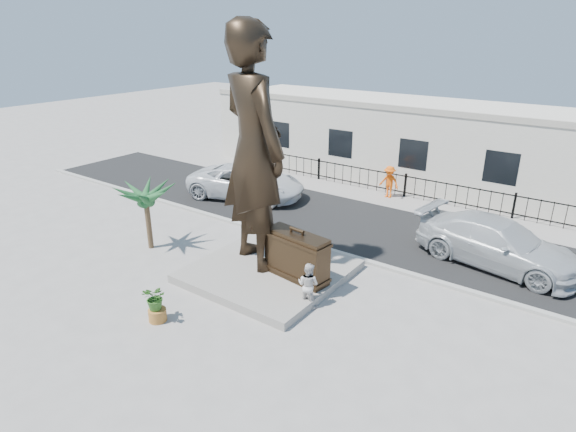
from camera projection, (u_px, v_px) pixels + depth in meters
The scene contains 16 objects.
ground at pixel (254, 296), 16.46m from camera, with size 100.00×100.00×0.00m, color #9E9991.
street at pixel (363, 224), 22.50m from camera, with size 40.00×7.00×0.01m, color black.
curb at pixel (323, 249), 19.83m from camera, with size 40.00×0.25×0.12m, color #A5A399.
far_sidewalk at pixel (398, 200), 25.51m from camera, with size 40.00×2.50×0.02m, color #9E9991.
plinth at pixel (269, 271), 17.81m from camera, with size 5.20×5.20×0.30m, color gray.
fence at pixel (405, 186), 25.90m from camera, with size 22.00×0.10×1.20m, color black.
building at pixel (436, 143), 28.49m from camera, with size 28.00×7.00×4.40m, color silver.
statue at pixel (254, 149), 16.77m from camera, with size 3.14×2.06×8.60m, color black.
suitcase at pixel (297, 256), 16.74m from camera, with size 2.41×0.77×1.70m, color #312214.
tourist at pixel (308, 285), 15.61m from camera, with size 0.75×0.58×1.54m, color silver.
car_white at pixel (246, 182), 25.67m from camera, with size 2.86×6.21×1.73m, color silver.
car_silver at pixel (498, 243), 18.31m from camera, with size 2.50×6.16×1.79m, color silver.
worker at pixel (389, 182), 25.67m from camera, with size 1.12×0.64×1.73m, color #FF5E0D.
palm_tree at pixel (151, 247), 20.08m from camera, with size 1.80×1.80×3.20m, color #1C4E25, non-canonical shape.
planter at pixel (158, 315), 15.00m from camera, with size 0.56×0.56×0.40m, color #AB6D2D.
shrub at pixel (156, 298), 14.77m from camera, with size 0.74×0.65×0.83m, color #2D5D1E.
Camera 1 is at (9.33, -10.93, 8.55)m, focal length 30.00 mm.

